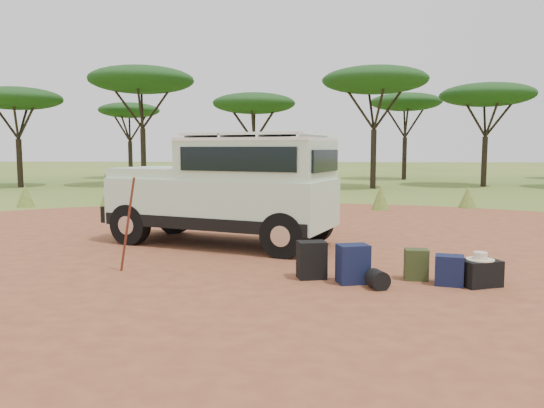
# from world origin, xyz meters

# --- Properties ---
(ground) EXTENTS (140.00, 140.00, 0.00)m
(ground) POSITION_xyz_m (0.00, 0.00, 0.00)
(ground) COLOR #4A6D26
(ground) RESTS_ON ground
(dirt_clearing) EXTENTS (23.00, 23.00, 0.01)m
(dirt_clearing) POSITION_xyz_m (0.00, 0.00, 0.00)
(dirt_clearing) COLOR #985632
(dirt_clearing) RESTS_ON ground
(grass_fringe) EXTENTS (36.60, 1.60, 0.90)m
(grass_fringe) POSITION_xyz_m (0.12, 8.67, 0.40)
(grass_fringe) COLOR #4A6D26
(grass_fringe) RESTS_ON ground
(acacia_treeline) EXTENTS (46.70, 13.20, 6.26)m
(acacia_treeline) POSITION_xyz_m (0.75, 19.81, 4.87)
(acacia_treeline) COLOR black
(acacia_treeline) RESTS_ON ground
(safari_vehicle) EXTENTS (5.03, 3.36, 2.30)m
(safari_vehicle) POSITION_xyz_m (-1.08, 1.90, 1.11)
(safari_vehicle) COLOR silver
(safari_vehicle) RESTS_ON ground
(walking_staff) EXTENTS (0.36, 0.22, 1.55)m
(walking_staff) POSITION_xyz_m (-2.35, -0.67, 0.77)
(walking_staff) COLOR #622A17
(walking_staff) RESTS_ON ground
(backpack_black) EXTENTS (0.48, 0.40, 0.58)m
(backpack_black) POSITION_xyz_m (0.59, -0.91, 0.29)
(backpack_black) COLOR black
(backpack_black) RESTS_ON ground
(backpack_navy) EXTENTS (0.51, 0.42, 0.59)m
(backpack_navy) POSITION_xyz_m (1.20, -1.17, 0.29)
(backpack_navy) COLOR #13173E
(backpack_navy) RESTS_ON ground
(backpack_olive) EXTENTS (0.36, 0.27, 0.48)m
(backpack_olive) POSITION_xyz_m (2.17, -0.92, 0.24)
(backpack_olive) COLOR #34441F
(backpack_olive) RESTS_ON ground
(duffel_navy) EXTENTS (0.46, 0.39, 0.45)m
(duffel_navy) POSITION_xyz_m (2.59, -1.21, 0.22)
(duffel_navy) COLOR #13173E
(duffel_navy) RESTS_ON ground
(hard_case) EXTENTS (0.65, 0.55, 0.39)m
(hard_case) POSITION_xyz_m (3.02, -1.23, 0.19)
(hard_case) COLOR black
(hard_case) RESTS_ON ground
(stuff_sack) EXTENTS (0.35, 0.35, 0.28)m
(stuff_sack) POSITION_xyz_m (1.52, -1.48, 0.14)
(stuff_sack) COLOR black
(stuff_sack) RESTS_ON ground
(safari_hat) EXTENTS (0.40, 0.40, 0.12)m
(safari_hat) POSITION_xyz_m (3.02, -1.23, 0.43)
(safari_hat) COLOR beige
(safari_hat) RESTS_ON hard_case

